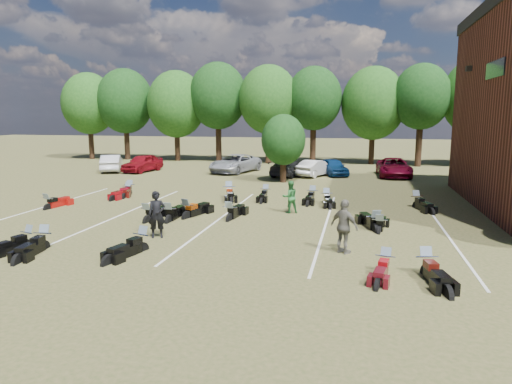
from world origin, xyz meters
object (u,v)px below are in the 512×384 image
(car_0, at_px, (142,163))
(person_green, at_px, (290,197))
(person_grey, at_px, (344,227))
(motorcycle_0, at_px, (28,248))
(motorcycle_3, at_px, (142,251))
(motorcycle_7, at_px, (48,209))
(motorcycle_14, at_px, (130,194))
(person_black, at_px, (157,215))
(car_4, at_px, (333,167))

(car_0, height_order, person_green, person_green)
(person_grey, relative_size, motorcycle_0, 0.93)
(motorcycle_3, distance_m, motorcycle_7, 10.02)
(motorcycle_0, height_order, motorcycle_3, motorcycle_3)
(motorcycle_0, xyz_separation_m, motorcycle_14, (-1.96, 11.49, 0.00))
(motorcycle_7, bearing_deg, person_green, -163.42)
(car_0, bearing_deg, person_green, -33.78)
(motorcycle_0, xyz_separation_m, motorcycle_3, (4.34, 0.50, 0.00))
(person_black, height_order, motorcycle_14, person_black)
(car_4, relative_size, person_black, 2.12)
(car_0, relative_size, motorcycle_0, 2.10)
(motorcycle_0, bearing_deg, person_black, 43.87)
(motorcycle_7, height_order, motorcycle_14, motorcycle_14)
(person_black, distance_m, motorcycle_14, 11.00)
(motorcycle_0, bearing_deg, car_0, 119.97)
(motorcycle_0, distance_m, motorcycle_3, 4.37)
(person_black, distance_m, motorcycle_0, 4.84)
(motorcycle_0, distance_m, motorcycle_14, 11.66)
(person_green, bearing_deg, person_black, 25.48)
(car_0, xyz_separation_m, motorcycle_7, (2.48, -15.76, -0.75))
(car_0, relative_size, car_4, 1.10)
(car_4, height_order, person_grey, person_grey)
(motorcycle_3, xyz_separation_m, motorcycle_7, (-8.19, 5.76, 0.00))
(person_green, xyz_separation_m, motorcycle_14, (-10.57, 3.32, -0.81))
(person_black, xyz_separation_m, person_grey, (7.37, -0.50, 0.03))
(person_grey, height_order, motorcycle_14, person_grey)
(motorcycle_0, bearing_deg, person_green, 57.46)
(motorcycle_14, bearing_deg, person_black, -71.53)
(car_4, relative_size, motorcycle_0, 1.91)
(person_green, bearing_deg, car_4, -121.58)
(person_grey, bearing_deg, car_0, -13.04)
(car_0, distance_m, car_4, 16.26)
(motorcycle_3, bearing_deg, motorcycle_14, 134.11)
(person_black, xyz_separation_m, motorcycle_14, (-6.07, 9.12, -0.95))
(person_black, height_order, person_green, person_black)
(motorcycle_0, bearing_deg, car_4, 80.95)
(motorcycle_3, bearing_deg, motorcycle_7, 159.12)
(motorcycle_3, xyz_separation_m, motorcycle_14, (-6.31, 10.99, 0.00))
(car_4, xyz_separation_m, person_grey, (1.60, -21.43, 0.29))
(person_black, xyz_separation_m, motorcycle_3, (0.23, -1.86, -0.95))
(person_green, bearing_deg, motorcycle_7, -18.07)
(car_0, bearing_deg, person_black, -52.97)
(motorcycle_0, distance_m, motorcycle_7, 7.36)
(person_green, bearing_deg, motorcycle_3, 34.17)
(person_grey, height_order, motorcycle_0, person_grey)
(person_grey, relative_size, motorcycle_3, 0.86)
(motorcycle_7, bearing_deg, car_4, -120.99)
(person_green, distance_m, motorcycle_3, 8.81)
(motorcycle_0, bearing_deg, motorcycle_3, 20.55)
(motorcycle_0, relative_size, motorcycle_7, 0.99)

